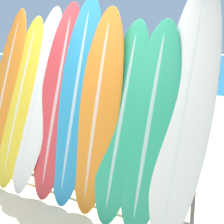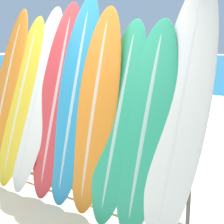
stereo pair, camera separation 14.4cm
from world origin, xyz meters
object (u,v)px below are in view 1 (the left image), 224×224
object	(u,v)px
surfboard_slot_3	(58,100)
person_far_right	(147,82)
surfboard_slot_2	(38,98)
surfboard_slot_6	(122,120)
surfboard_slot_7	(150,125)
surfboard_slot_8	(185,107)
surfboard_slot_1	(21,100)
surfboard_slot_4	(76,100)
person_far_left	(194,78)
surfboard_slot_0	(5,93)
surfboard_slot_5	(98,110)
surfboard_rack	(75,159)

from	to	relation	value
surfboard_slot_3	person_far_right	bearing A→B (deg)	101.14
surfboard_slot_2	surfboard_slot_6	size ratio (longest dim) A/B	1.11
surfboard_slot_3	surfboard_slot_7	bearing A→B (deg)	-1.54
surfboard_slot_2	surfboard_slot_3	world-z (taller)	surfboard_slot_3
surfboard_slot_2	person_far_right	size ratio (longest dim) A/B	1.30
surfboard_slot_2	surfboard_slot_8	bearing A→B (deg)	0.93
surfboard_slot_1	surfboard_slot_7	xyz separation A→B (m)	(1.94, -0.02, -0.07)
surfboard_slot_4	surfboard_slot_6	size ratio (longest dim) A/B	1.14
person_far_left	surfboard_slot_0	bearing A→B (deg)	26.82
surfboard_slot_4	surfboard_slot_5	xyz separation A→B (m)	(0.34, -0.03, -0.08)
surfboard_rack	surfboard_slot_6	size ratio (longest dim) A/B	1.39
surfboard_slot_4	surfboard_slot_5	world-z (taller)	surfboard_slot_4
surfboard_slot_0	surfboard_slot_5	world-z (taller)	surfboard_slot_0
surfboard_slot_8	person_far_left	world-z (taller)	surfboard_slot_8
surfboard_slot_0	surfboard_slot_7	xyz separation A→B (m)	(2.29, -0.03, -0.13)
surfboard_rack	surfboard_slot_8	size ratio (longest dim) A/B	1.17
surfboard_slot_0	surfboard_slot_8	world-z (taller)	surfboard_slot_8
surfboard_slot_4	surfboard_slot_7	xyz separation A→B (m)	(0.98, -0.03, -0.16)
surfboard_slot_1	surfboard_slot_8	world-z (taller)	surfboard_slot_8
surfboard_slot_5	person_far_left	world-z (taller)	surfboard_slot_5
surfboard_slot_1	surfboard_slot_3	xyz separation A→B (m)	(0.66, 0.01, 0.06)
surfboard_slot_4	person_far_left	distance (m)	6.34
surfboard_rack	surfboard_slot_2	bearing A→B (deg)	174.14
surfboard_slot_1	surfboard_slot_5	distance (m)	1.30
surfboard_slot_1	surfboard_slot_4	size ratio (longest dim) A/B	0.93
surfboard_slot_0	surfboard_slot_3	size ratio (longest dim) A/B	1.00
surfboard_slot_4	person_far_right	size ratio (longest dim) A/B	1.34
surfboard_slot_4	surfboard_slot_6	xyz separation A→B (m)	(0.65, -0.03, -0.15)
person_far_left	person_far_right	xyz separation A→B (m)	(-0.34, -2.37, 0.07)
surfboard_slot_2	surfboard_slot_3	xyz separation A→B (m)	(0.36, -0.01, 0.01)
surfboard_slot_0	surfboard_slot_7	size ratio (longest dim) A/B	1.12
surfboard_rack	person_far_right	xyz separation A→B (m)	(-1.08, 3.98, 0.49)
surfboard_rack	surfboard_slot_2	size ratio (longest dim) A/B	1.25
surfboard_slot_0	surfboard_slot_6	size ratio (longest dim) A/B	1.11
surfboard_slot_1	person_far_right	bearing A→B (deg)	91.68
surfboard_slot_0	surfboard_slot_8	distance (m)	2.61
surfboard_slot_2	surfboard_slot_3	size ratio (longest dim) A/B	0.99
surfboard_slot_4	surfboard_slot_7	size ratio (longest dim) A/B	1.15
surfboard_slot_1	person_far_right	world-z (taller)	surfboard_slot_1
person_far_left	surfboard_slot_2	bearing A→B (deg)	32.62
surfboard_slot_4	surfboard_slot_7	distance (m)	1.00
surfboard_rack	person_far_left	bearing A→B (deg)	96.74
surfboard_slot_5	surfboard_slot_7	distance (m)	0.65
person_far_left	surfboard_slot_4	bearing A→B (deg)	38.63
surfboard_slot_4	person_far_left	bearing A→B (deg)	96.70
surfboard_slot_0	surfboard_slot_2	bearing A→B (deg)	1.10
surfboard_rack	surfboard_slot_3	distance (m)	0.77
surfboard_rack	surfboard_slot_7	world-z (taller)	surfboard_slot_7
surfboard_slot_5	surfboard_slot_7	bearing A→B (deg)	0.20
surfboard_slot_3	person_far_right	size ratio (longest dim) A/B	1.31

